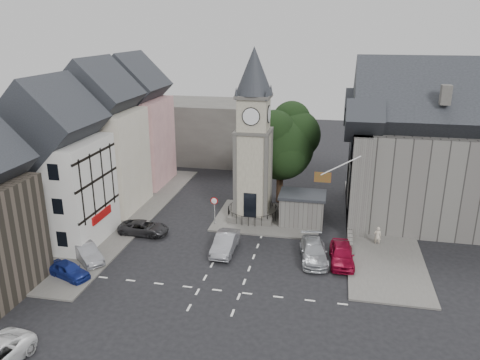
% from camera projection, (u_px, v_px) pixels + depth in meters
% --- Properties ---
extents(ground, '(120.00, 120.00, 0.00)m').
position_uv_depth(ground, '(236.00, 255.00, 38.46)').
color(ground, black).
rests_on(ground, ground).
extents(pavement_west, '(6.00, 30.00, 0.14)m').
position_uv_depth(pavement_west, '(125.00, 215.00, 46.39)').
color(pavement_west, '#595651').
rests_on(pavement_west, ground).
extents(pavement_east, '(6.00, 26.00, 0.14)m').
position_uv_depth(pavement_east, '(379.00, 227.00, 43.59)').
color(pavement_east, '#595651').
rests_on(pavement_east, ground).
extents(central_island, '(10.00, 8.00, 0.16)m').
position_uv_depth(central_island, '(268.00, 218.00, 45.58)').
color(central_island, '#595651').
rests_on(central_island, ground).
extents(road_markings, '(20.00, 8.00, 0.01)m').
position_uv_depth(road_markings, '(220.00, 290.00, 33.34)').
color(road_markings, silver).
rests_on(road_markings, ground).
extents(clock_tower, '(4.86, 4.86, 16.25)m').
position_uv_depth(clock_tower, '(253.00, 137.00, 43.32)').
color(clock_tower, '#4C4944').
rests_on(clock_tower, ground).
extents(stone_shelter, '(4.30, 3.30, 3.08)m').
position_uv_depth(stone_shelter, '(302.00, 209.00, 44.03)').
color(stone_shelter, '#5F5B57').
rests_on(stone_shelter, ground).
extents(town_tree, '(7.20, 7.20, 10.80)m').
position_uv_depth(town_tree, '(281.00, 138.00, 47.96)').
color(town_tree, black).
rests_on(town_tree, ground).
extents(warning_sign_post, '(0.70, 0.19, 2.85)m').
position_uv_depth(warning_sign_post, '(214.00, 206.00, 43.48)').
color(warning_sign_post, black).
rests_on(warning_sign_post, ground).
extents(terrace_pink, '(8.10, 7.60, 12.80)m').
position_uv_depth(terrace_pink, '(134.00, 128.00, 54.20)').
color(terrace_pink, '#C28589').
rests_on(terrace_pink, ground).
extents(terrace_cream, '(8.10, 7.60, 12.80)m').
position_uv_depth(terrace_cream, '(101.00, 145.00, 46.76)').
color(terrace_cream, beige).
rests_on(terrace_cream, ground).
extents(terrace_tudor, '(8.10, 7.60, 12.00)m').
position_uv_depth(terrace_tudor, '(56.00, 172.00, 39.45)').
color(terrace_tudor, silver).
rests_on(terrace_tudor, ground).
extents(backdrop_west, '(20.00, 10.00, 8.00)m').
position_uv_depth(backdrop_west, '(194.00, 130.00, 65.50)').
color(backdrop_west, '#4C4944').
rests_on(backdrop_west, ground).
extents(east_building, '(14.40, 11.40, 12.60)m').
position_uv_depth(east_building, '(423.00, 157.00, 43.74)').
color(east_building, '#5F5B57').
rests_on(east_building, ground).
extents(east_boundary_wall, '(0.40, 16.00, 0.90)m').
position_uv_depth(east_boundary_wall, '(349.00, 213.00, 45.86)').
color(east_boundary_wall, '#5F5B57').
rests_on(east_boundary_wall, ground).
extents(flagpole, '(3.68, 0.10, 2.74)m').
position_uv_depth(flagpole, '(341.00, 166.00, 38.44)').
color(flagpole, white).
rests_on(flagpole, ground).
extents(car_west_blue, '(3.95, 2.69, 1.25)m').
position_uv_depth(car_west_blue, '(68.00, 270.00, 34.87)').
color(car_west_blue, navy).
rests_on(car_west_blue, ground).
extents(car_west_silver, '(4.09, 3.82, 1.37)m').
position_uv_depth(car_west_silver, '(87.00, 253.00, 37.37)').
color(car_west_silver, gray).
rests_on(car_west_silver, ground).
extents(car_west_grey, '(4.51, 2.10, 1.25)m').
position_uv_depth(car_west_grey, '(144.00, 228.00, 42.10)').
color(car_west_grey, '#2B2B2D').
rests_on(car_west_grey, ground).
extents(car_island_silver, '(1.64, 4.67, 1.54)m').
position_uv_depth(car_island_silver, '(225.00, 243.00, 38.87)').
color(car_island_silver, '#93939B').
rests_on(car_island_silver, ground).
extents(car_island_east, '(2.77, 5.29, 1.46)m').
position_uv_depth(car_island_east, '(314.00, 251.00, 37.49)').
color(car_island_east, '#A7AAAF').
rests_on(car_island_east, ground).
extents(car_east_red, '(2.11, 4.67, 1.56)m').
position_uv_depth(car_east_red, '(342.00, 254.00, 36.98)').
color(car_east_red, maroon).
rests_on(car_east_red, ground).
extents(pedestrian, '(0.63, 0.42, 1.70)m').
position_uv_depth(pedestrian, '(377.00, 236.00, 39.94)').
color(pedestrian, beige).
rests_on(pedestrian, ground).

